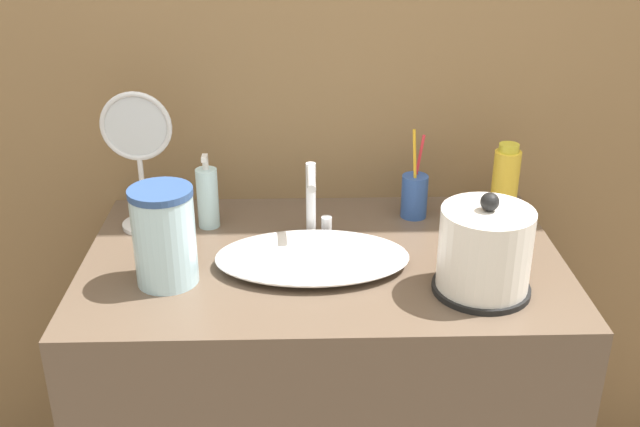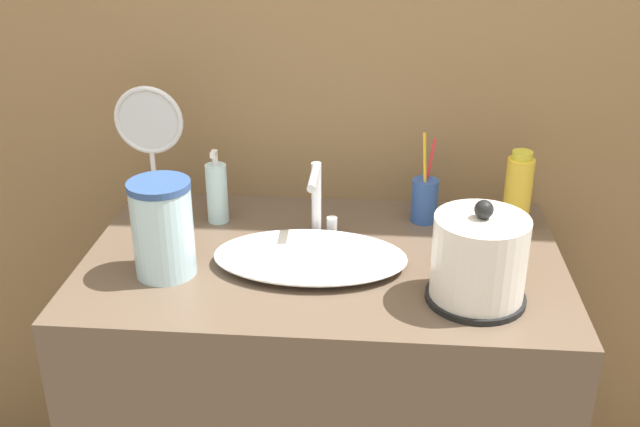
% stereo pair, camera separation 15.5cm
% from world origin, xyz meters
% --- Properties ---
extents(wall_back, '(6.00, 0.04, 2.60)m').
position_xyz_m(wall_back, '(0.00, 0.63, 1.30)').
color(wall_back, olive).
rests_on(wall_back, ground_plane).
extents(vanity_counter, '(1.01, 0.61, 0.85)m').
position_xyz_m(vanity_counter, '(0.00, 0.31, 0.43)').
color(vanity_counter, brown).
rests_on(vanity_counter, ground_plane).
extents(sink_basin, '(0.40, 0.24, 0.04)m').
position_xyz_m(sink_basin, '(-0.02, 0.27, 0.87)').
color(sink_basin, white).
rests_on(sink_basin, vanity_counter).
extents(faucet, '(0.06, 0.13, 0.17)m').
position_xyz_m(faucet, '(-0.02, 0.40, 0.95)').
color(faucet, silver).
rests_on(faucet, vanity_counter).
extents(electric_kettle, '(0.19, 0.19, 0.21)m').
position_xyz_m(electric_kettle, '(0.30, 0.16, 0.94)').
color(electric_kettle, black).
rests_on(electric_kettle, vanity_counter).
extents(toothbrush_cup, '(0.06, 0.06, 0.22)m').
position_xyz_m(toothbrush_cup, '(0.22, 0.50, 0.91)').
color(toothbrush_cup, '#2D519E').
rests_on(toothbrush_cup, vanity_counter).
extents(lotion_bottle, '(0.05, 0.05, 0.18)m').
position_xyz_m(lotion_bottle, '(-0.26, 0.46, 0.93)').
color(lotion_bottle, silver).
rests_on(lotion_bottle, vanity_counter).
extents(shampoo_bottle, '(0.06, 0.06, 0.18)m').
position_xyz_m(shampoo_bottle, '(0.43, 0.48, 0.94)').
color(shampoo_bottle, gold).
rests_on(shampoo_bottle, vanity_counter).
extents(vanity_mirror, '(0.16, 0.11, 0.32)m').
position_xyz_m(vanity_mirror, '(-0.40, 0.46, 1.03)').
color(vanity_mirror, silver).
rests_on(vanity_mirror, vanity_counter).
extents(water_pitcher, '(0.12, 0.12, 0.20)m').
position_xyz_m(water_pitcher, '(-0.31, 0.21, 0.95)').
color(water_pitcher, '#B2DBEA').
rests_on(water_pitcher, vanity_counter).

